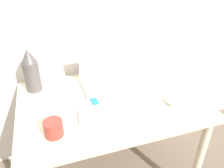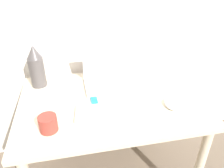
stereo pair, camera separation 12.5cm
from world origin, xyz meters
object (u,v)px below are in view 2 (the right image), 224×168
mouse (171,104)px  vase (36,67)px  laptop (109,76)px  mp3_player (94,100)px  keyboard (115,113)px  mug (48,123)px

mouse → vase: bearing=151.9°
laptop → vase: (-0.45, 0.07, 0.08)m
laptop → mouse: bearing=-48.1°
laptop → vase: 0.46m
mp3_player → laptop: bearing=55.1°
keyboard → mouse: bearing=0.2°
mouse → mp3_player: bearing=160.5°
laptop → mug: 0.53m
laptop → keyboard: 0.33m
keyboard → vase: 0.59m
vase → mouse: bearing=-28.1°
keyboard → mouse: size_ratio=4.06×
mouse → mug: bearing=-174.9°
mouse → keyboard: bearing=-179.8°
mug → laptop: bearing=45.8°
keyboard → mouse: 0.32m
mp3_player → mug: bearing=-140.4°
laptop → vase: vase is taller
mouse → mp3_player: size_ratio=1.63×
laptop → mp3_player: (-0.12, -0.18, -0.05)m
mouse → vase: size_ratio=0.39×
mouse → mp3_player: 0.44m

